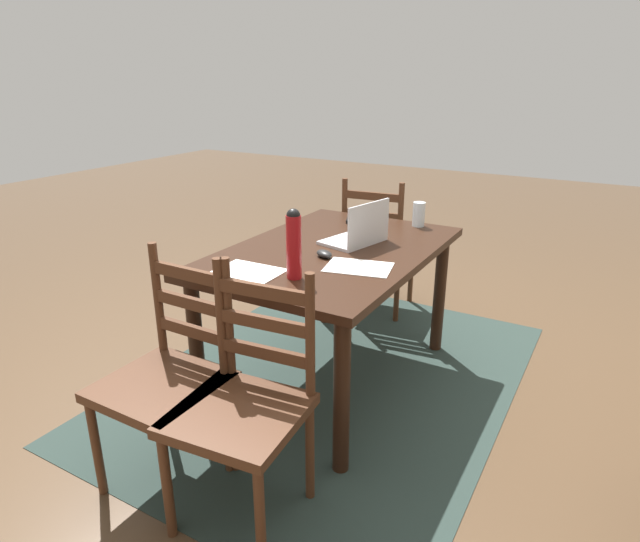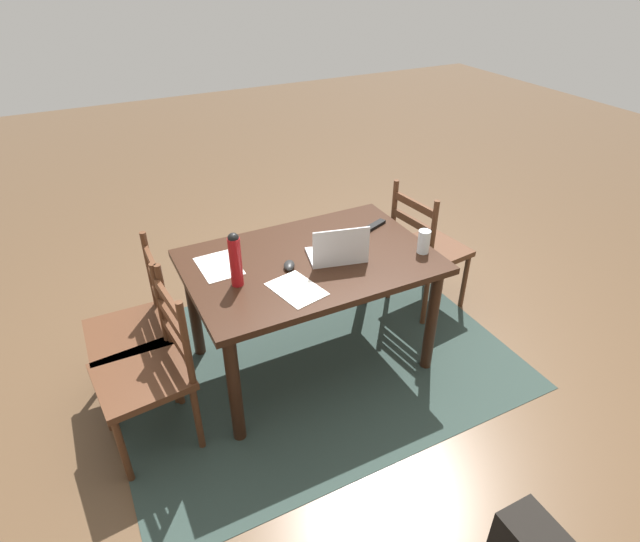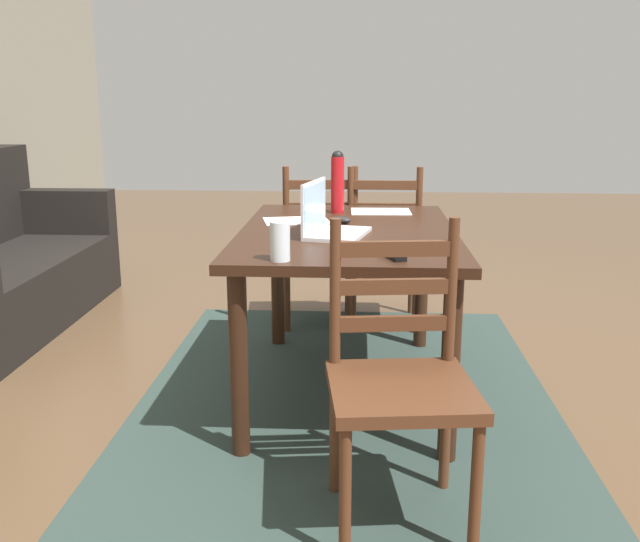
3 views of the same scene
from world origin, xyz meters
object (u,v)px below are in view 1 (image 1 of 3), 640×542
at_px(chair_right_far, 244,406).
at_px(tv_remote, 351,219).
at_px(chair_right_near, 169,379).
at_px(computer_mouse, 324,254).
at_px(chair_left_near, 378,247).
at_px(dining_table, 332,267).
at_px(laptop, 359,233).
at_px(water_bottle, 294,243).
at_px(drinking_glass, 419,214).

distance_m(chair_right_far, tv_remote, 1.60).
xyz_separation_m(chair_right_near, computer_mouse, (-0.85, 0.22, 0.31)).
bearing_deg(tv_remote, chair_left_near, 70.23).
bearing_deg(dining_table, laptop, 148.44).
height_order(water_bottle, computer_mouse, water_bottle).
height_order(dining_table, drinking_glass, drinking_glass).
xyz_separation_m(dining_table, chair_left_near, (-0.99, -0.18, -0.19)).
height_order(dining_table, chair_right_near, chair_right_near).
relative_size(water_bottle, drinking_glass, 2.20).
relative_size(chair_right_far, drinking_glass, 6.79).
bearing_deg(chair_right_near, laptop, 166.51).
height_order(chair_right_far, tv_remote, chair_right_far).
bearing_deg(drinking_glass, laptop, -16.63).
distance_m(laptop, tv_remote, 0.48).
distance_m(chair_right_near, tv_remote, 1.56).
xyz_separation_m(dining_table, chair_right_near, (0.99, -0.19, -0.19)).
distance_m(chair_right_near, drinking_glass, 1.70).
bearing_deg(water_bottle, drinking_glass, 171.14).
height_order(chair_right_far, computer_mouse, chair_right_far).
relative_size(chair_left_near, drinking_glass, 6.79).
bearing_deg(laptop, chair_right_near, -13.49).
height_order(chair_left_near, laptop, laptop).
xyz_separation_m(chair_right_far, water_bottle, (-0.54, -0.12, 0.45)).
xyz_separation_m(chair_right_far, computer_mouse, (-0.85, -0.15, 0.31)).
height_order(chair_left_near, drinking_glass, chair_left_near).
bearing_deg(dining_table, chair_right_near, -10.66).
xyz_separation_m(water_bottle, computer_mouse, (-0.31, -0.03, -0.14)).
distance_m(dining_table, drinking_glass, 0.68).
xyz_separation_m(chair_left_near, chair_right_near, (1.98, -0.00, 0.00)).
bearing_deg(laptop, tv_remote, -148.09).
bearing_deg(tv_remote, drinking_glass, -10.37).
relative_size(chair_right_far, computer_mouse, 9.50).
relative_size(dining_table, water_bottle, 4.57).
height_order(dining_table, tv_remote, tv_remote).
bearing_deg(laptop, computer_mouse, -9.93).
height_order(water_bottle, tv_remote, water_bottle).
relative_size(laptop, computer_mouse, 3.63).
bearing_deg(chair_right_near, chair_right_far, 89.97).
relative_size(dining_table, computer_mouse, 14.05).
xyz_separation_m(chair_right_far, laptop, (-1.13, -0.10, 0.35)).
distance_m(dining_table, chair_right_far, 1.03).
bearing_deg(drinking_glass, chair_right_near, -14.44).
relative_size(dining_table, chair_right_near, 1.48).
distance_m(chair_left_near, laptop, 0.96).
relative_size(drinking_glass, computer_mouse, 1.40).
relative_size(chair_left_near, chair_right_near, 1.00).
xyz_separation_m(laptop, drinking_glass, (-0.48, 0.14, 0.01)).
relative_size(chair_right_near, drinking_glass, 6.79).
xyz_separation_m(chair_right_far, drinking_glass, (-1.61, 0.05, 0.36)).
bearing_deg(dining_table, drinking_glass, 159.78).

